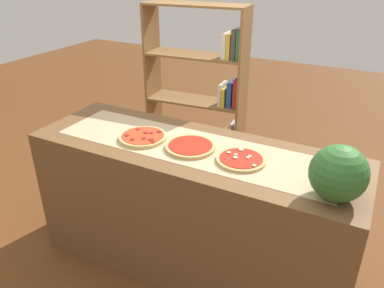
% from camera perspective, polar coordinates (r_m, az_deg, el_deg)
% --- Properties ---
extents(ground_plane, '(12.00, 12.00, 0.00)m').
position_cam_1_polar(ground_plane, '(2.87, 0.00, -17.30)').
color(ground_plane, brown).
extents(counter, '(2.08, 0.69, 0.93)m').
position_cam_1_polar(counter, '(2.57, 0.00, -9.77)').
color(counter, brown).
rests_on(counter, ground_plane).
extents(parchment_paper, '(1.77, 0.45, 0.00)m').
position_cam_1_polar(parchment_paper, '(2.32, 0.00, -0.42)').
color(parchment_paper, tan).
rests_on(parchment_paper, counter).
extents(pizza_pepperoni_0, '(0.31, 0.31, 0.03)m').
position_cam_1_polar(pizza_pepperoni_0, '(2.44, -7.41, 1.07)').
color(pizza_pepperoni_0, '#DBB26B').
rests_on(pizza_pepperoni_0, parchment_paper).
extents(pizza_plain_1, '(0.31, 0.31, 0.02)m').
position_cam_1_polar(pizza_plain_1, '(2.30, -0.24, -0.37)').
color(pizza_plain_1, tan).
rests_on(pizza_plain_1, parchment_paper).
extents(pizza_mushroom_2, '(0.29, 0.29, 0.03)m').
position_cam_1_polar(pizza_mushroom_2, '(2.18, 7.40, -2.31)').
color(pizza_mushroom_2, tan).
rests_on(pizza_mushroom_2, parchment_paper).
extents(watermelon, '(0.28, 0.28, 0.28)m').
position_cam_1_polar(watermelon, '(1.91, 21.22, -4.15)').
color(watermelon, '#2D6628').
rests_on(watermelon, counter).
extents(bookshelf, '(0.89, 0.35, 1.64)m').
position_cam_1_polar(bookshelf, '(3.37, 2.22, 6.27)').
color(bookshelf, brown).
rests_on(bookshelf, ground_plane).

